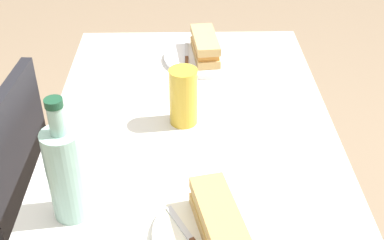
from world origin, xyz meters
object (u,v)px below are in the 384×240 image
baguette_sandwich_near (205,46)px  beer_glass (183,97)px  knife_far (192,240)px  dining_table (192,165)px  water_bottle (66,172)px  plate_near (205,58)px  plate_far (217,234)px  knife_near (187,58)px  baguette_sandwich_far (218,219)px

baguette_sandwich_near → beer_glass: beer_glass is taller
baguette_sandwich_near → knife_far: size_ratio=1.17×
dining_table → baguette_sandwich_near: 0.41m
baguette_sandwich_near → water_bottle: bearing=155.7°
baguette_sandwich_near → beer_glass: (-0.34, 0.07, 0.03)m
baguette_sandwich_near → beer_glass: bearing=168.5°
plate_near → water_bottle: 0.74m
dining_table → beer_glass: 0.21m
plate_far → dining_table: bearing=6.4°
dining_table → knife_far: knife_far is taller
baguette_sandwich_near → knife_near: bearing=106.7°
dining_table → knife_far: size_ratio=6.87×
plate_near → baguette_sandwich_near: (-0.00, 0.00, 0.04)m
knife_far → water_bottle: bearing=68.4°
baguette_sandwich_near → plate_far: (-0.74, 0.01, -0.04)m
plate_near → plate_far: 0.74m
beer_glass → dining_table: bearing=-136.0°
beer_glass → plate_near: bearing=-11.5°
plate_far → baguette_sandwich_near: bearing=-0.4°
plate_near → knife_far: (-0.76, 0.06, 0.01)m
water_bottle → beer_glass: size_ratio=1.82×
knife_near → water_bottle: 0.70m
baguette_sandwich_near → baguette_sandwich_far: (-0.74, 0.01, 0.00)m
dining_table → baguette_sandwich_far: (-0.38, -0.04, 0.18)m
knife_far → baguette_sandwich_near: bearing=-4.3°
knife_near → knife_far: size_ratio=1.09×
knife_near → beer_glass: 0.33m
baguette_sandwich_far → baguette_sandwich_near: bearing=-0.4°
water_bottle → baguette_sandwich_far: bearing=-104.1°
baguette_sandwich_far → knife_far: bearing=113.7°
knife_far → water_bottle: size_ratio=0.59×
dining_table → water_bottle: 0.46m
dining_table → baguette_sandwich_far: 0.42m
plate_near → plate_far: size_ratio=1.00×
plate_near → knife_far: knife_far is taller
knife_far → knife_near: bearing=0.1°
knife_near → plate_near: bearing=-73.3°
baguette_sandwich_near → water_bottle: 0.73m
baguette_sandwich_near → beer_glass: 0.35m
baguette_sandwich_far → water_bottle: bearing=75.9°
knife_near → knife_far: bearing=-179.9°
plate_near → knife_near: knife_near is taller
dining_table → baguette_sandwich_near: baguette_sandwich_near is taller
baguette_sandwich_near → dining_table: bearing=172.5°
dining_table → plate_far: (-0.38, -0.04, 0.14)m
plate_far → water_bottle: water_bottle is taller
baguette_sandwich_far → dining_table: bearing=6.4°
baguette_sandwich_near → baguette_sandwich_far: same height
baguette_sandwich_near → knife_far: (-0.76, 0.06, -0.03)m
water_bottle → beer_glass: water_bottle is taller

